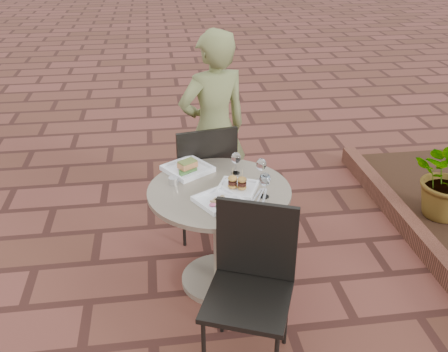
{
  "coord_description": "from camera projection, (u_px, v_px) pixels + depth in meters",
  "views": [
    {
      "loc": [
        -0.3,
        -2.61,
        2.25
      ],
      "look_at": [
        0.08,
        0.09,
        0.82
      ],
      "focal_mm": 40.0,
      "sensor_mm": 36.0,
      "label": 1
    }
  ],
  "objects": [
    {
      "name": "chair_near",
      "position": [
        252.0,
        274.0,
        2.66
      ],
      "size": [
        0.57,
        0.57,
        0.93
      ],
      "rotation": [
        0.0,
        0.0,
        -0.39
      ],
      "color": "black",
      "rests_on": "ground"
    },
    {
      "name": "cafe_table",
      "position": [
        219.0,
        222.0,
        3.23
      ],
      "size": [
        0.9,
        0.9,
        0.73
      ],
      "color": "gray",
      "rests_on": "ground"
    },
    {
      "name": "plate_tuna",
      "position": [
        218.0,
        200.0,
        2.96
      ],
      "size": [
        0.32,
        0.32,
        0.03
      ],
      "rotation": [
        0.0,
        0.0,
        0.52
      ],
      "color": "white",
      "rests_on": "cafe_table"
    },
    {
      "name": "wine_glass_mid",
      "position": [
        236.0,
        159.0,
        3.26
      ],
      "size": [
        0.06,
        0.06,
        0.15
      ],
      "color": "white",
      "rests_on": "cafe_table"
    },
    {
      "name": "chair_far",
      "position": [
        204.0,
        173.0,
        3.7
      ],
      "size": [
        0.51,
        0.51,
        0.93
      ],
      "rotation": [
        0.0,
        0.0,
        3.32
      ],
      "color": "black",
      "rests_on": "ground"
    },
    {
      "name": "plate_sliders",
      "position": [
        237.0,
        186.0,
        3.09
      ],
      "size": [
        0.3,
        0.3,
        0.15
      ],
      "rotation": [
        0.0,
        0.0,
        -0.41
      ],
      "color": "white",
      "rests_on": "cafe_table"
    },
    {
      "name": "wine_glass_right",
      "position": [
        265.0,
        180.0,
        2.97
      ],
      "size": [
        0.07,
        0.07,
        0.16
      ],
      "color": "white",
      "rests_on": "cafe_table"
    },
    {
      "name": "cutlery_set",
      "position": [
        260.0,
        196.0,
        3.03
      ],
      "size": [
        0.17,
        0.23,
        0.0
      ],
      "primitive_type": null,
      "rotation": [
        0.0,
        0.0,
        -0.39
      ],
      "color": "silver",
      "rests_on": "cafe_table"
    },
    {
      "name": "planter_curb",
      "position": [
        418.0,
        237.0,
        3.79
      ],
      "size": [
        0.12,
        3.0,
        0.15
      ],
      "primitive_type": "cube",
      "color": "brown",
      "rests_on": "ground"
    },
    {
      "name": "diner",
      "position": [
        214.0,
        130.0,
        3.85
      ],
      "size": [
        0.66,
        0.54,
        1.55
      ],
      "primitive_type": "imported",
      "rotation": [
        0.0,
        0.0,
        3.48
      ],
      "color": "olive",
      "rests_on": "ground"
    },
    {
      "name": "steel_ramekin",
      "position": [
        173.0,
        181.0,
        3.16
      ],
      "size": [
        0.08,
        0.08,
        0.05
      ],
      "primitive_type": "cylinder",
      "rotation": [
        0.0,
        0.0,
        0.35
      ],
      "color": "silver",
      "rests_on": "cafe_table"
    },
    {
      "name": "ground",
      "position": [
        215.0,
        290.0,
        3.37
      ],
      "size": [
        60.0,
        60.0,
        0.0
      ],
      "primitive_type": "plane",
      "color": "brown",
      "rests_on": "ground"
    },
    {
      "name": "plate_salmon",
      "position": [
        188.0,
        168.0,
        3.32
      ],
      "size": [
        0.37,
        0.37,
        0.07
      ],
      "rotation": [
        0.0,
        0.0,
        0.58
      ],
      "color": "white",
      "rests_on": "cafe_table"
    },
    {
      "name": "wine_glass_far",
      "position": [
        261.0,
        165.0,
        3.16
      ],
      "size": [
        0.07,
        0.07,
        0.16
      ],
      "color": "white",
      "rests_on": "cafe_table"
    }
  ]
}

